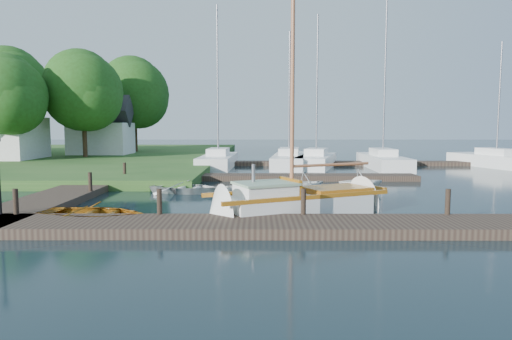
{
  "coord_description": "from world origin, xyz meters",
  "views": [
    {
      "loc": [
        0.07,
        -19.05,
        3.07
      ],
      "look_at": [
        0.0,
        0.0,
        1.2
      ],
      "focal_mm": 32.0,
      "sensor_mm": 36.0,
      "label": 1
    }
  ],
  "objects_px": {
    "marina_boat_0": "(218,160)",
    "marina_boat_2": "(316,160)",
    "mooring_post_5": "(125,170)",
    "tree_3": "(83,91)",
    "mooring_post_3": "(448,202)",
    "mooring_post_1": "(159,202)",
    "mooring_post_4": "(90,182)",
    "tree_4": "(11,88)",
    "house_c": "(101,131)",
    "marina_boat_6": "(496,160)",
    "tree_7": "(135,93)",
    "sailboat": "(301,204)",
    "marina_boat_1": "(289,159)",
    "mooring_post_2": "(303,202)",
    "tender_d": "(361,179)",
    "dinghy": "(93,210)",
    "tender_c": "(259,187)",
    "tender_a": "(185,186)",
    "tender_b": "(306,181)",
    "tree_2": "(7,95)",
    "mooring_post_0": "(16,201)",
    "marina_boat_3": "(383,160)"
  },
  "relations": [
    {
      "from": "tender_a",
      "to": "tender_d",
      "type": "bearing_deg",
      "value": -73.73
    },
    {
      "from": "marina_boat_0",
      "to": "tree_7",
      "type": "xyz_separation_m",
      "value": [
        -9.18,
        11.89,
        5.63
      ]
    },
    {
      "from": "sailboat",
      "to": "marina_boat_1",
      "type": "relative_size",
      "value": 1.0
    },
    {
      "from": "dinghy",
      "to": "tree_3",
      "type": "xyz_separation_m",
      "value": [
        -8.79,
        22.72,
        5.46
      ]
    },
    {
      "from": "marina_boat_0",
      "to": "mooring_post_4",
      "type": "bearing_deg",
      "value": 165.76
    },
    {
      "from": "marina_boat_0",
      "to": "tree_2",
      "type": "relative_size",
      "value": 1.48
    },
    {
      "from": "tender_a",
      "to": "tree_3",
      "type": "xyz_separation_m",
      "value": [
        -10.76,
        16.5,
        5.48
      ]
    },
    {
      "from": "tender_b",
      "to": "house_c",
      "type": "bearing_deg",
      "value": 9.67
    },
    {
      "from": "mooring_post_3",
      "to": "tree_3",
      "type": "distance_m",
      "value": 30.94
    },
    {
      "from": "marina_boat_2",
      "to": "mooring_post_3",
      "type": "bearing_deg",
      "value": -159.24
    },
    {
      "from": "mooring_post_3",
      "to": "marina_boat_2",
      "type": "xyz_separation_m",
      "value": [
        -1.67,
        19.05,
        -0.12
      ]
    },
    {
      "from": "tree_3",
      "to": "tree_4",
      "type": "xyz_separation_m",
      "value": [
        -8.0,
        4.0,
        0.56
      ]
    },
    {
      "from": "mooring_post_4",
      "to": "tree_4",
      "type": "distance_m",
      "value": 27.26
    },
    {
      "from": "tender_a",
      "to": "tender_b",
      "type": "distance_m",
      "value": 5.53
    },
    {
      "from": "tender_d",
      "to": "tree_7",
      "type": "relative_size",
      "value": 0.23
    },
    {
      "from": "mooring_post_0",
      "to": "mooring_post_1",
      "type": "distance_m",
      "value": 4.5
    },
    {
      "from": "tender_c",
      "to": "marina_boat_6",
      "type": "bearing_deg",
      "value": -62.92
    },
    {
      "from": "tender_a",
      "to": "dinghy",
      "type": "bearing_deg",
      "value": 174.89
    },
    {
      "from": "tender_d",
      "to": "marina_boat_0",
      "type": "distance_m",
      "value": 14.33
    },
    {
      "from": "dinghy",
      "to": "marina_boat_1",
      "type": "bearing_deg",
      "value": -12.34
    },
    {
      "from": "tree_3",
      "to": "mooring_post_0",
      "type": "bearing_deg",
      "value": -74.26
    },
    {
      "from": "marina_boat_0",
      "to": "marina_boat_2",
      "type": "relative_size",
      "value": 1.06
    },
    {
      "from": "dinghy",
      "to": "tender_c",
      "type": "xyz_separation_m",
      "value": [
        5.34,
        5.6,
        0.02
      ]
    },
    {
      "from": "house_c",
      "to": "marina_boat_6",
      "type": "bearing_deg",
      "value": -13.73
    },
    {
      "from": "mooring_post_2",
      "to": "sailboat",
      "type": "bearing_deg",
      "value": 87.52
    },
    {
      "from": "sailboat",
      "to": "marina_boat_3",
      "type": "xyz_separation_m",
      "value": [
        7.56,
        17.33,
        0.24
      ]
    },
    {
      "from": "dinghy",
      "to": "tree_3",
      "type": "bearing_deg",
      "value": 30.18
    },
    {
      "from": "tender_c",
      "to": "tender_a",
      "type": "bearing_deg",
      "value": 69.17
    },
    {
      "from": "house_c",
      "to": "tree_7",
      "type": "distance_m",
      "value": 5.79
    },
    {
      "from": "dinghy",
      "to": "tender_c",
      "type": "relative_size",
      "value": 0.95
    },
    {
      "from": "tender_a",
      "to": "tender_c",
      "type": "distance_m",
      "value": 3.43
    },
    {
      "from": "tree_7",
      "to": "sailboat",
      "type": "bearing_deg",
      "value": -65.33
    },
    {
      "from": "mooring_post_3",
      "to": "tender_d",
      "type": "height_order",
      "value": "tender_d"
    },
    {
      "from": "tender_c",
      "to": "tree_3",
      "type": "height_order",
      "value": "tree_3"
    },
    {
      "from": "marina_boat_0",
      "to": "marina_boat_2",
      "type": "bearing_deg",
      "value": -88.7
    },
    {
      "from": "mooring_post_5",
      "to": "tree_3",
      "type": "bearing_deg",
      "value": 118.2
    },
    {
      "from": "tender_d",
      "to": "tree_7",
      "type": "bearing_deg",
      "value": 21.7
    },
    {
      "from": "dinghy",
      "to": "marina_boat_0",
      "type": "bearing_deg",
      "value": 1.79
    },
    {
      "from": "mooring_post_4",
      "to": "tree_4",
      "type": "relative_size",
      "value": 0.08
    },
    {
      "from": "tender_a",
      "to": "marina_boat_0",
      "type": "height_order",
      "value": "marina_boat_0"
    },
    {
      "from": "marina_boat_3",
      "to": "tender_a",
      "type": "bearing_deg",
      "value": 136.6
    },
    {
      "from": "mooring_post_5",
      "to": "marina_boat_6",
      "type": "bearing_deg",
      "value": 20.73
    },
    {
      "from": "mooring_post_4",
      "to": "tree_3",
      "type": "xyz_separation_m",
      "value": [
        -7.0,
        18.05,
        5.11
      ]
    },
    {
      "from": "mooring_post_1",
      "to": "mooring_post_2",
      "type": "relative_size",
      "value": 1.0
    },
    {
      "from": "sailboat",
      "to": "tender_b",
      "type": "bearing_deg",
      "value": 57.39
    },
    {
      "from": "mooring_post_3",
      "to": "tree_4",
      "type": "bearing_deg",
      "value": 135.99
    },
    {
      "from": "mooring_post_5",
      "to": "tree_7",
      "type": "bearing_deg",
      "value": 103.36
    },
    {
      "from": "marina_boat_6",
      "to": "marina_boat_1",
      "type": "bearing_deg",
      "value": 72.19
    },
    {
      "from": "mooring_post_1",
      "to": "marina_boat_0",
      "type": "relative_size",
      "value": 0.07
    },
    {
      "from": "mooring_post_1",
      "to": "mooring_post_3",
      "type": "relative_size",
      "value": 1.0
    }
  ]
}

